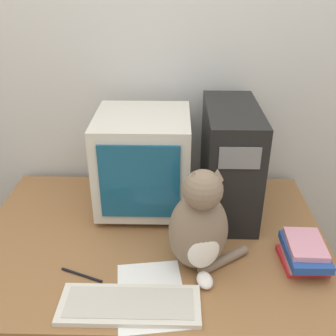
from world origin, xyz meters
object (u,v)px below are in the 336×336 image
crt_monitor (143,161)px  computer_tower (229,161)px  cat (200,227)px  pen (82,275)px  keyboard (130,305)px  book_stack (304,253)px

crt_monitor → computer_tower: size_ratio=0.90×
cat → crt_monitor: bearing=106.7°
computer_tower → pen: (-0.53, -0.43, -0.22)m
keyboard → book_stack: book_stack is taller
computer_tower → cat: (-0.14, -0.37, -0.06)m
crt_monitor → pen: 0.52m
crt_monitor → book_stack: size_ratio=2.00×
keyboard → book_stack: size_ratio=2.12×
cat → book_stack: (0.37, 0.02, -0.12)m
cat → book_stack: 0.39m
keyboard → book_stack: 0.62m
keyboard → cat: (0.22, 0.19, 0.16)m
keyboard → cat: size_ratio=1.11×
book_stack → pen: book_stack is taller
computer_tower → book_stack: 0.46m
crt_monitor → keyboard: size_ratio=0.94×
crt_monitor → book_stack: bearing=-32.2°
computer_tower → crt_monitor: bearing=178.4°
book_stack → pen: size_ratio=1.35×
computer_tower → cat: 0.40m
keyboard → computer_tower: bearing=57.9°
cat → pen: 0.43m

